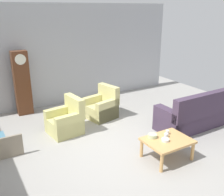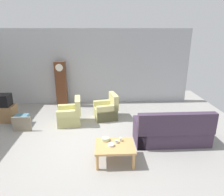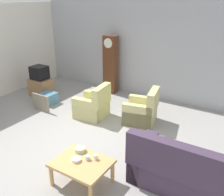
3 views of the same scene
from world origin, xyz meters
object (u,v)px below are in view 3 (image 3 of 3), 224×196
at_px(framed_picture_leaning, 41,103).
at_px(bowl_white_stacked, 76,160).
at_px(armchair_olive_near, 93,106).
at_px(cup_blue_rimmed, 88,158).
at_px(cup_white_porcelain, 96,157).
at_px(storage_box_blue, 48,98).
at_px(couch_floral, 192,175).
at_px(tv_crt, 39,73).
at_px(coffee_table_wood, 82,165).
at_px(bowl_shallow_green, 80,150).
at_px(armchair_olive_far, 142,111).
at_px(tv_stand_cabinet, 41,87).
at_px(grandfather_clock, 111,65).

distance_m(framed_picture_leaning, bowl_white_stacked, 3.32).
height_order(armchair_olive_near, cup_blue_rimmed, armchair_olive_near).
bearing_deg(cup_white_porcelain, storage_box_blue, 147.93).
distance_m(couch_floral, armchair_olive_near, 3.41).
height_order(tv_crt, framed_picture_leaning, tv_crt).
xyz_separation_m(coffee_table_wood, bowl_shallow_green, (-0.22, 0.24, 0.10)).
bearing_deg(storage_box_blue, coffee_table_wood, -35.79).
bearing_deg(storage_box_blue, tv_crt, 152.26).
bearing_deg(coffee_table_wood, couch_floral, 24.86).
height_order(couch_floral, armchair_olive_far, couch_floral).
distance_m(tv_stand_cabinet, cup_white_porcelain, 4.60).
relative_size(grandfather_clock, bowl_shallow_green, 9.68).
xyz_separation_m(tv_crt, framed_picture_leaning, (0.87, -0.84, -0.54)).
bearing_deg(bowl_shallow_green, framed_picture_leaning, 150.53).
relative_size(tv_stand_cabinet, framed_picture_leaning, 1.13).
bearing_deg(cup_blue_rimmed, couch_floral, 22.42).
distance_m(armchair_olive_near, grandfather_clock, 2.05).
xyz_separation_m(couch_floral, tv_stand_cabinet, (-5.45, 1.80, -0.07)).
relative_size(couch_floral, armchair_olive_near, 2.29).
xyz_separation_m(cup_white_porcelain, bowl_white_stacked, (-0.25, -0.22, -0.02)).
relative_size(armchair_olive_far, tv_crt, 1.94).
xyz_separation_m(couch_floral, storage_box_blue, (-4.79, 1.45, -0.19)).
bearing_deg(armchair_olive_far, couch_floral, -45.65).
bearing_deg(armchair_olive_near, bowl_shallow_green, -59.50).
bearing_deg(couch_floral, armchair_olive_far, 134.35).
bearing_deg(cup_white_porcelain, tv_crt, 148.63).
relative_size(armchair_olive_near, tv_crt, 1.92).
distance_m(coffee_table_wood, grandfather_clock, 4.58).
distance_m(grandfather_clock, framed_picture_leaning, 2.60).
bearing_deg(cup_white_porcelain, armchair_olive_near, 127.32).
bearing_deg(storage_box_blue, cup_blue_rimmed, -34.03).
relative_size(couch_floral, bowl_shallow_green, 10.70).
distance_m(grandfather_clock, bowl_white_stacked, 4.56).
xyz_separation_m(tv_stand_cabinet, bowl_white_stacked, (3.67, -2.61, 0.19)).
xyz_separation_m(armchair_olive_far, storage_box_blue, (-2.97, -0.41, -0.14)).
relative_size(tv_stand_cabinet, storage_box_blue, 1.48).
xyz_separation_m(armchair_olive_far, cup_white_porcelain, (0.29, -2.45, 0.18)).
xyz_separation_m(armchair_olive_near, grandfather_clock, (-0.61, 1.84, 0.65)).
distance_m(tv_stand_cabinet, cup_blue_rimmed, 4.55).
xyz_separation_m(storage_box_blue, bowl_shallow_green, (2.88, -2.00, 0.32)).
relative_size(couch_floral, tv_stand_cabinet, 3.10).
xyz_separation_m(armchair_olive_near, framed_picture_leaning, (-1.49, -0.49, -0.06)).
relative_size(tv_crt, storage_box_blue, 1.04).
xyz_separation_m(tv_stand_cabinet, tv_crt, (0.00, 0.00, 0.50)).
bearing_deg(tv_stand_cabinet, armchair_olive_far, 0.98).
bearing_deg(armchair_olive_far, cup_white_porcelain, -83.20).
height_order(armchair_olive_far, cup_blue_rimmed, armchair_olive_far).
distance_m(armchair_olive_far, tv_stand_cabinet, 3.63).
relative_size(bowl_white_stacked, bowl_shallow_green, 0.82).
distance_m(armchair_olive_far, bowl_shallow_green, 2.42).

